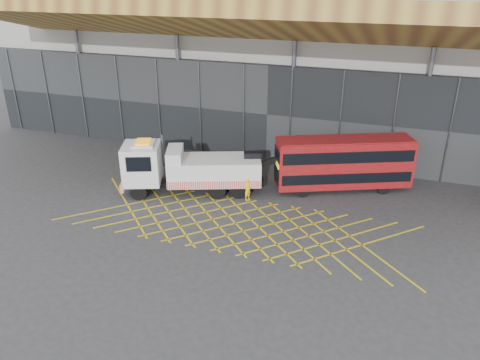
% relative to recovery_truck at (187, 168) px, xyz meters
% --- Properties ---
extents(ground_plane, '(120.00, 120.00, 0.00)m').
position_rel_recovery_truck_xyz_m(ground_plane, '(1.66, -3.28, -1.88)').
color(ground_plane, '#2D2D2F').
extents(road_markings, '(23.16, 7.16, 0.01)m').
position_rel_recovery_truck_xyz_m(road_markings, '(4.86, -3.28, -1.88)').
color(road_markings, gold).
rests_on(road_markings, ground_plane).
extents(construction_building, '(55.00, 23.97, 18.00)m').
position_rel_recovery_truck_xyz_m(construction_building, '(3.58, 15.11, 7.09)').
color(construction_building, '#969691').
rests_on(construction_building, ground_plane).
extents(recovery_truck, '(11.45, 6.12, 4.08)m').
position_rel_recovery_truck_xyz_m(recovery_truck, '(0.00, 0.00, 0.00)').
color(recovery_truck, black).
rests_on(recovery_truck, ground_plane).
extents(bus_towed, '(9.87, 6.02, 3.99)m').
position_rel_recovery_truck_xyz_m(bus_towed, '(10.60, 4.07, 0.33)').
color(bus_towed, maroon).
rests_on(bus_towed, ground_plane).
extents(worker, '(0.58, 0.69, 1.62)m').
position_rel_recovery_truck_xyz_m(worker, '(4.57, 0.19, -1.07)').
color(worker, yellow).
rests_on(worker, ground_plane).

